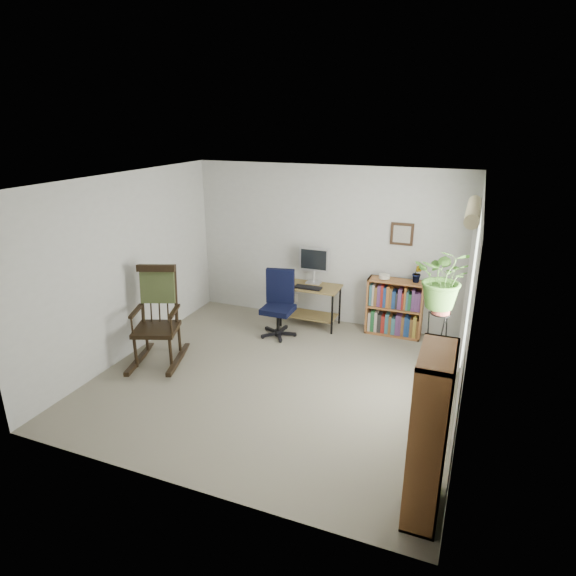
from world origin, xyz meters
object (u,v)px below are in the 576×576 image
at_px(rocking_chair, 155,317).
at_px(low_bookshelf, 394,308).
at_px(desk, 310,305).
at_px(office_chair, 278,304).
at_px(tall_bookshelf, 429,435).

relative_size(rocking_chair, low_bookshelf, 1.53).
height_order(desk, office_chair, office_chair).
bearing_deg(office_chair, desk, 48.13).
height_order(rocking_chair, low_bookshelf, rocking_chair).
bearing_deg(low_bookshelf, rocking_chair, -143.71).
bearing_deg(low_bookshelf, office_chair, -156.97).
relative_size(desk, tall_bookshelf, 0.62).
relative_size(desk, rocking_chair, 0.69).
distance_m(rocking_chair, low_bookshelf, 3.36).
xyz_separation_m(rocking_chair, low_bookshelf, (2.71, 1.99, -0.22)).
xyz_separation_m(desk, rocking_chair, (-1.45, -1.87, 0.32)).
bearing_deg(office_chair, low_bookshelf, 10.85).
distance_m(desk, low_bookshelf, 1.26).
distance_m(desk, tall_bookshelf, 3.82).
bearing_deg(desk, tall_bookshelf, -57.11).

